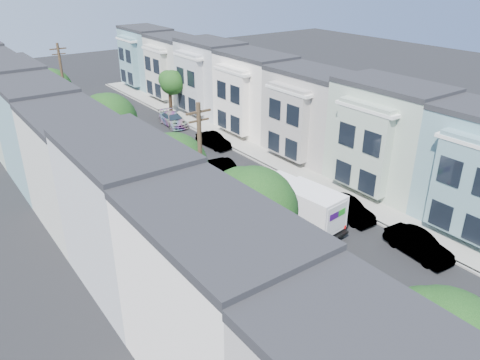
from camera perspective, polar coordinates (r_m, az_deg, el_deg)
The scene contains 26 objects.
ground at distance 32.68m, azimuth 6.96°, elevation -7.00°, with size 160.00×160.00×0.00m, color black.
road_slab at distance 43.46m, azimuth -6.48°, elevation 1.53°, with size 12.00×70.00×0.02m, color black.
curb_left at distance 41.10m, azimuth -13.78°, elevation -0.40°, with size 0.30×70.00×0.15m, color gray.
curb_right at distance 46.45m, azimuth -0.02°, elevation 3.37°, with size 0.30×70.00×0.15m, color gray.
sidewalk_left at distance 40.70m, azimuth -15.45°, elevation -0.87°, with size 2.60×70.00×0.15m, color gray.
sidewalk_right at distance 47.18m, azimuth 1.26°, elevation 3.72°, with size 2.60×70.00×0.15m, color gray.
centerline at distance 43.47m, azimuth -6.48°, elevation 1.52°, with size 0.12×70.00×0.01m, color gold.
townhouse_row_left at distance 39.77m, azimuth -20.49°, elevation -2.35°, with size 5.00×70.00×8.50m, color #AFA9A3.
townhouse_row_right at distance 49.45m, azimuth 4.78°, elevation 4.57°, with size 5.00×70.00×8.50m, color #AFA9A3.
tree_a at distance 19.05m, azimuth 23.31°, elevation -18.86°, with size 4.70×4.70×7.03m.
tree_b at distance 24.36m, azimuth 1.48°, elevation -3.84°, with size 4.70×4.70×7.86m.
tree_c at distance 31.24m, azimuth -8.27°, elevation 1.46°, with size 4.70×4.70×7.25m.
tree_d at distance 40.60m, azimuth -15.77°, elevation 6.86°, with size 4.70×4.70×7.58m.
tree_e at distance 56.10m, azimuth -22.03°, elevation 10.23°, with size 4.42×4.42×6.82m.
tree_far_r at distance 58.04m, azimuth -8.35°, elevation 11.61°, with size 2.97×2.97×5.53m.
utility_pole_near at distance 28.21m, azimuth -4.75°, elevation -0.42°, with size 1.60×0.26×10.00m.
utility_pole_far at distance 51.09m, azimuth -20.53°, elevation 9.80°, with size 1.60×0.26×10.00m.
fedex_truck at distance 33.35m, azimuth 7.38°, elevation -2.88°, with size 2.50×6.49×3.11m.
lead_sedan at distance 40.91m, azimuth -1.73°, elevation 1.22°, with size 1.52×4.30×1.43m, color black.
parked_left_b at distance 25.89m, azimuth 8.30°, elevation -14.90°, with size 1.56×4.43×1.48m, color black.
parked_left_c at distance 29.86m, azimuth -0.43°, elevation -8.57°, with size 2.36×5.12×1.42m, color #9DA1A6.
parked_left_d at distance 40.11m, azimuth -11.63°, elevation 0.18°, with size 2.38×5.16×1.44m, color #561212.
parked_right_a at distance 32.43m, azimuth 20.89°, elevation -7.37°, with size 1.59×4.52×1.51m, color #414242.
parked_right_b at distance 35.41m, azimuth 12.97°, elevation -3.44°, with size 1.55×4.38×1.46m, color silver.
parked_right_c at distance 47.96m, azimuth -3.28°, elevation 4.85°, with size 1.48×4.21×1.40m, color black.
parked_right_d at distance 54.91m, azimuth -8.16°, elevation 7.31°, with size 2.04×4.85×1.45m, color black.
Camera 1 is at (-19.36, -19.88, 17.26)m, focal length 35.00 mm.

